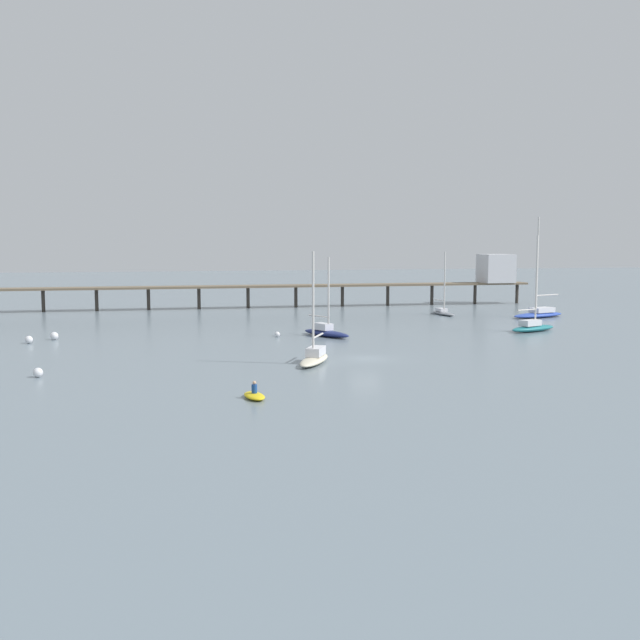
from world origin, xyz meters
The scene contains 12 objects.
ground_plane centered at (0.00, 0.00, 0.00)m, with size 400.00×400.00×0.00m, color slate.
pier centered at (18.78, 50.95, 4.44)m, with size 82.39×4.96×7.96m.
sailboat_cream centered at (-4.80, -1.48, 0.63)m, with size 4.41×6.65×9.17m.
sailboat_teal centered at (23.54, 14.75, 0.67)m, with size 6.94×4.41×10.66m.
sailboat_navy centered at (0.11, 15.58, 0.60)m, with size 4.63×6.90×8.35m.
sailboat_gray centered at (21.07, 35.04, 0.56)m, with size 1.91×6.30×8.61m.
sailboat_blue centered at (32.07, 28.86, 0.69)m, with size 8.89×5.21×13.14m.
dinghy_yellow centered at (-11.46, -14.20, 0.21)m, with size 1.53×2.72×1.14m.
mooring_buoy_outer centered at (-4.98, 16.16, 0.28)m, with size 0.56×0.56×0.56m, color silver.
mooring_buoy_inner centered at (-26.00, -3.26, 0.35)m, with size 0.71×0.71×0.71m, color silver.
mooring_buoy_mid centered at (-29.60, 16.50, 0.38)m, with size 0.75×0.75×0.75m, color silver.
mooring_buoy_far centered at (-27.51, 18.82, 0.40)m, with size 0.81×0.81×0.81m, color silver.
Camera 1 is at (-17.61, -60.84, 9.91)m, focal length 42.09 mm.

